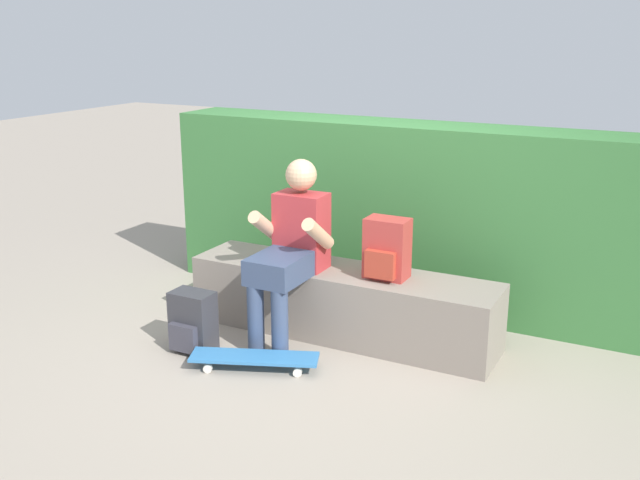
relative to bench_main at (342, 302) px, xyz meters
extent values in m
plane|color=gray|center=(0.00, -0.35, -0.24)|extent=(24.00, 24.00, 0.00)
cube|color=gray|center=(0.00, 0.00, 0.00)|extent=(2.16, 0.50, 0.47)
cube|color=#B73338|center=(-0.27, -0.07, 0.50)|extent=(0.34, 0.22, 0.52)
sphere|color=#D8AD84|center=(-0.27, -0.07, 0.88)|extent=(0.21, 0.21, 0.21)
cube|color=#384766|center=(-0.27, -0.38, 0.32)|extent=(0.32, 0.40, 0.17)
cylinder|color=#384766|center=(-0.36, -0.53, 0.00)|extent=(0.11, 0.11, 0.47)
cylinder|color=#384766|center=(-0.18, -0.53, 0.00)|extent=(0.11, 0.11, 0.47)
cylinder|color=#D8AD84|center=(-0.47, -0.21, 0.54)|extent=(0.09, 0.33, 0.27)
cylinder|color=#D8AD84|center=(-0.07, -0.21, 0.54)|extent=(0.09, 0.33, 0.27)
cube|color=teal|center=(-0.25, -0.74, -0.16)|extent=(0.82, 0.48, 0.02)
cylinder|color=silver|center=(-0.02, -0.56, -0.21)|extent=(0.06, 0.05, 0.05)
cylinder|color=silver|center=(0.04, -0.70, -0.21)|extent=(0.06, 0.05, 0.05)
cylinder|color=silver|center=(-0.54, -0.77, -0.21)|extent=(0.06, 0.05, 0.05)
cylinder|color=silver|center=(-0.48, -0.91, -0.21)|extent=(0.06, 0.05, 0.05)
cube|color=#B23833|center=(0.32, 0.00, 0.44)|extent=(0.28, 0.18, 0.40)
cube|color=#B23A28|center=(0.32, -0.12, 0.36)|extent=(0.20, 0.05, 0.18)
cube|color=#333338|center=(-0.77, -0.67, -0.04)|extent=(0.28, 0.18, 0.40)
cube|color=#3B3A45|center=(-0.77, -0.78, -0.12)|extent=(0.20, 0.05, 0.18)
cube|color=#39753A|center=(0.34, 0.83, 0.45)|extent=(4.22, 0.51, 1.38)
camera|label=1|loc=(2.02, -4.23, 1.83)|focal=40.94mm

